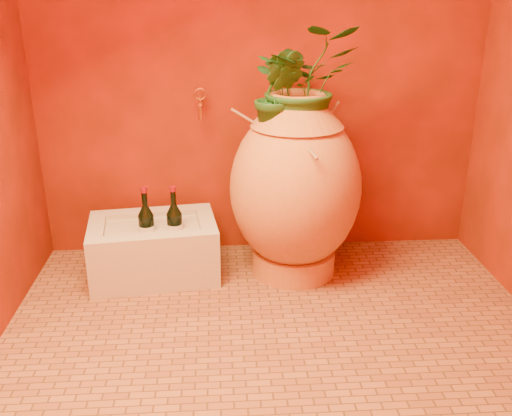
{
  "coord_description": "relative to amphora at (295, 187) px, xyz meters",
  "views": [
    {
      "loc": [
        -0.24,
        -2.17,
        1.49
      ],
      "look_at": [
        -0.07,
        0.35,
        0.5
      ],
      "focal_mm": 40.0,
      "sensor_mm": 36.0,
      "label": 1
    }
  ],
  "objects": [
    {
      "name": "amphora",
      "position": [
        0.0,
        0.0,
        0.0
      ],
      "size": [
        0.91,
        0.91,
        0.99
      ],
      "rotation": [
        0.0,
        0.0,
        -0.41
      ],
      "color": "#C06E36",
      "rests_on": "floor"
    },
    {
      "name": "wall_tap",
      "position": [
        -0.49,
        0.27,
        0.41
      ],
      "size": [
        0.07,
        0.15,
        0.16
      ],
      "color": "#B46D29",
      "rests_on": "wall_back"
    },
    {
      "name": "wine_bottle_b",
      "position": [
        -0.64,
        -0.03,
        -0.2
      ],
      "size": [
        0.09,
        0.09,
        0.35
      ],
      "color": "black",
      "rests_on": "stone_basin"
    },
    {
      "name": "plant_side",
      "position": [
        -0.1,
        -0.05,
        0.5
      ],
      "size": [
        0.28,
        0.25,
        0.44
      ],
      "primitive_type": "imported",
      "rotation": [
        0.0,
        0.0,
        -0.27
      ],
      "color": "#1B4D1E",
      "rests_on": "amphora"
    },
    {
      "name": "wall_back",
      "position": [
        -0.16,
        0.35,
        0.76
      ],
      "size": [
        2.5,
        0.02,
        2.5
      ],
      "primitive_type": "cube",
      "color": "#521A04",
      "rests_on": "ground"
    },
    {
      "name": "floor",
      "position": [
        -0.16,
        -0.65,
        -0.49
      ],
      "size": [
        2.5,
        2.5,
        0.0
      ],
      "primitive_type": "plane",
      "color": "brown",
      "rests_on": "ground"
    },
    {
      "name": "stone_basin",
      "position": [
        -0.77,
        0.01,
        -0.35
      ],
      "size": [
        0.72,
        0.54,
        0.31
      ],
      "rotation": [
        0.0,
        0.0,
        0.12
      ],
      "color": "beige",
      "rests_on": "floor"
    },
    {
      "name": "wine_bottle_a",
      "position": [
        -0.79,
        -0.04,
        -0.2
      ],
      "size": [
        0.09,
        0.09,
        0.35
      ],
      "color": "black",
      "rests_on": "stone_basin"
    },
    {
      "name": "wine_bottle_c",
      "position": [
        -0.64,
        -0.02,
        -0.22
      ],
      "size": [
        0.07,
        0.07,
        0.29
      ],
      "color": "black",
      "rests_on": "stone_basin"
    },
    {
      "name": "plant_main",
      "position": [
        0.03,
        0.03,
        0.54
      ],
      "size": [
        0.6,
        0.55,
        0.58
      ],
      "primitive_type": "imported",
      "rotation": [
        0.0,
        0.0,
        0.21
      ],
      "color": "#1B4D1E",
      "rests_on": "amphora"
    }
  ]
}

